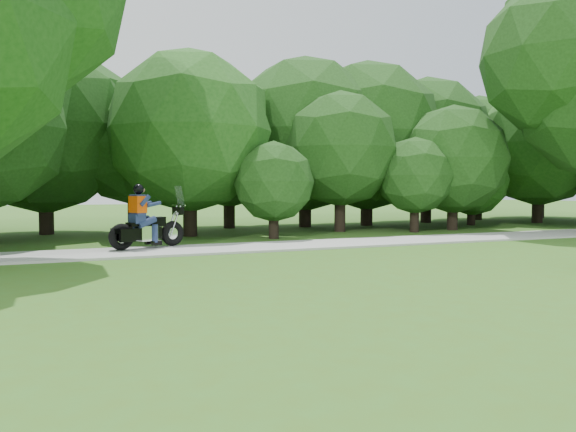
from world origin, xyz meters
TOP-DOWN VIEW (x-y plane):
  - ground at (0.00, 0.00)m, footprint 100.00×100.00m
  - walkway at (0.00, 8.00)m, footprint 60.00×2.20m
  - tree_line at (1.18, 14.51)m, footprint 40.28×11.17m
  - touring_motorcycle at (-5.78, 8.55)m, footprint 2.17×1.30m

SIDE VIEW (x-z plane):
  - ground at x=0.00m, z-range 0.00..0.00m
  - walkway at x=0.00m, z-range 0.00..0.06m
  - touring_motorcycle at x=-5.78m, z-range -0.18..1.55m
  - tree_line at x=1.18m, z-range -0.16..7.40m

